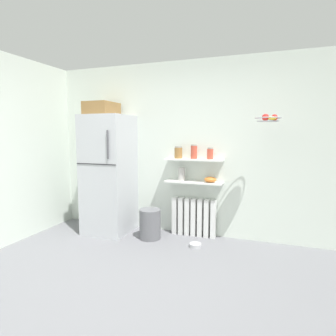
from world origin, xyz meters
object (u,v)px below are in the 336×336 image
Objects in this scene: refrigerator at (109,172)px; hanging_fruit_basket at (269,118)px; radiator at (194,217)px; trash_bin at (150,224)px; storage_jar_1 at (194,152)px; shelf_bowl at (210,179)px; storage_jar_2 at (210,153)px; storage_jar_0 at (178,152)px; vase at (182,174)px; pet_food_bowl at (195,245)px.

refrigerator reaches higher than hanging_fruit_basket.
radiator reaches higher than trash_bin.
storage_jar_1 is 0.47m from shelf_bowl.
storage_jar_2 is at bearing -7.20° from radiator.
refrigerator reaches higher than storage_jar_0.
vase is 0.62× the size of hanging_fruit_basket.
trash_bin is (0.73, -0.08, -0.73)m from refrigerator.
storage_jar_0 reaches higher than vase.
shelf_bowl is at bearing 74.96° from pet_food_bowl.
storage_jar_2 is 1.29m from pet_food_bowl.
hanging_fruit_basket is at bearing -12.59° from storage_jar_0.
storage_jar_0 is 0.24m from storage_jar_1.
storage_jar_1 is 1.24m from trash_bin.
shelf_bowl is (0.43, 0.00, -0.06)m from vase.
vase is 1.45m from hanging_fruit_basket.
storage_jar_0 is at bearing -172.80° from radiator.
trash_bin is (-0.81, -0.31, -0.66)m from shelf_bowl.
storage_jar_2 reaches higher than shelf_bowl.
storage_jar_0 is 1.13m from trash_bin.
storage_jar_2 is at bearing 76.29° from pet_food_bowl.
shelf_bowl is at bearing 8.48° from refrigerator.
storage_jar_1 is 0.48× the size of trash_bin.
storage_jar_1 is at bearing 109.08° from pet_food_bowl.
vase is 1.04m from pet_food_bowl.
radiator is 3.16× the size of storage_jar_1.
pet_food_bowl is (0.14, -0.43, -0.26)m from radiator.
radiator is at bearing 11.36° from refrigerator.
trash_bin is at bearing -158.88° from shelf_bowl.
refrigerator is 11.91× the size of storage_jar_2.
hanging_fruit_basket is (0.77, -0.28, 0.47)m from storage_jar_2.
shelf_bowl is at bearing -6.91° from radiator.
shelf_bowl is 1.17m from hanging_fruit_basket.
storage_jar_2 reaches higher than vase.
pet_food_bowl is (0.71, -0.09, -0.19)m from trash_bin.
storage_jar_1 is at bearing 180.00° from shelf_bowl.
storage_jar_2 is 0.53m from vase.
vase is at bearing 11.70° from refrigerator.
vase is 1.11× the size of shelf_bowl.
storage_jar_1 is at bearing 10.08° from refrigerator.
hanging_fruit_basket is at bearing 8.11° from pet_food_bowl.
vase is (-0.18, -0.03, 0.65)m from radiator.
shelf_bowl is at bearing 0.00° from storage_jar_1.
radiator is at bearing 172.80° from storage_jar_2.
storage_jar_2 is at bearing -0.00° from vase.
vase is (-0.42, 0.00, -0.32)m from storage_jar_2.
vase is at bearing 39.38° from trash_bin.
vase reaches higher than trash_bin.
storage_jar_2 is at bearing 8.54° from refrigerator.
vase is 0.44m from shelf_bowl.
storage_jar_1 is 1.30× the size of pet_food_bowl.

